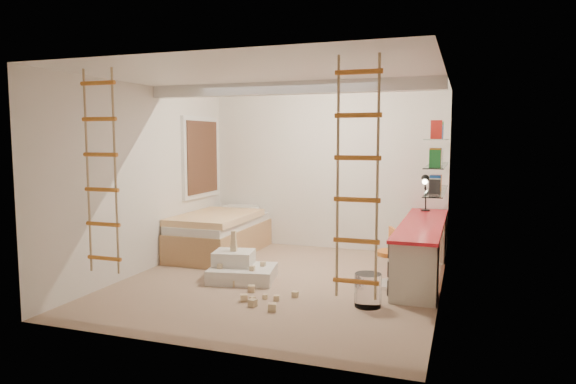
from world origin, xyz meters
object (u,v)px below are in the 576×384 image
at_px(desk, 422,247).
at_px(bed, 220,234).
at_px(swivel_chair, 392,265).
at_px(play_platform, 240,269).

relative_size(desk, bed, 1.40).
bearing_deg(swivel_chair, desk, 62.13).
xyz_separation_m(desk, play_platform, (-2.25, -0.96, -0.26)).
xyz_separation_m(bed, swivel_chair, (2.88, -0.96, -0.06)).
xyz_separation_m(swivel_chair, play_platform, (-1.93, -0.36, -0.13)).
height_order(bed, swivel_chair, swivel_chair).
distance_m(desk, bed, 3.22).
bearing_deg(bed, swivel_chair, -18.49).
distance_m(bed, swivel_chair, 3.04).
xyz_separation_m(bed, play_platform, (0.95, -1.32, -0.18)).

